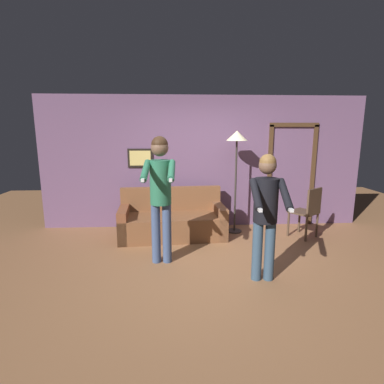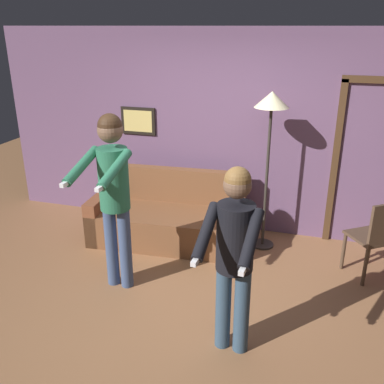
{
  "view_description": "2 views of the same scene",
  "coord_description": "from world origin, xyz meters",
  "px_view_note": "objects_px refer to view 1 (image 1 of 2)",
  "views": [
    {
      "loc": [
        -0.55,
        -4.01,
        1.9
      ],
      "look_at": [
        -0.33,
        0.0,
        1.09
      ],
      "focal_mm": 28.0,
      "sensor_mm": 36.0,
      "label": 1
    },
    {
      "loc": [
        1.1,
        -3.37,
        2.6
      ],
      "look_at": [
        0.1,
        -0.04,
        1.25
      ],
      "focal_mm": 40.0,
      "sensor_mm": 36.0,
      "label": 2
    }
  ],
  "objects_px": {
    "person_standing_right": "(266,207)",
    "person_standing_left": "(160,187)",
    "dining_chair_distant": "(308,210)",
    "torchiere_lamp": "(237,145)",
    "couch": "(172,222)"
  },
  "relations": [
    {
      "from": "dining_chair_distant",
      "to": "torchiere_lamp",
      "type": "bearing_deg",
      "value": 161.78
    },
    {
      "from": "couch",
      "to": "person_standing_left",
      "type": "relative_size",
      "value": 1.06
    },
    {
      "from": "couch",
      "to": "person_standing_left",
      "type": "height_order",
      "value": "person_standing_left"
    },
    {
      "from": "dining_chair_distant",
      "to": "person_standing_right",
      "type": "bearing_deg",
      "value": -129.38
    },
    {
      "from": "person_standing_left",
      "to": "person_standing_right",
      "type": "distance_m",
      "value": 1.48
    },
    {
      "from": "person_standing_left",
      "to": "person_standing_right",
      "type": "relative_size",
      "value": 1.13
    },
    {
      "from": "couch",
      "to": "person_standing_right",
      "type": "xyz_separation_m",
      "value": [
        1.19,
        -1.76,
        0.71
      ]
    },
    {
      "from": "person_standing_left",
      "to": "person_standing_right",
      "type": "xyz_separation_m",
      "value": [
        1.34,
        -0.61,
        -0.16
      ]
    },
    {
      "from": "couch",
      "to": "person_standing_right",
      "type": "height_order",
      "value": "person_standing_right"
    },
    {
      "from": "person_standing_left",
      "to": "torchiere_lamp",
      "type": "bearing_deg",
      "value": 44.77
    },
    {
      "from": "person_standing_right",
      "to": "torchiere_lamp",
      "type": "bearing_deg",
      "value": 89.85
    },
    {
      "from": "couch",
      "to": "person_standing_right",
      "type": "distance_m",
      "value": 2.24
    },
    {
      "from": "person_standing_right",
      "to": "person_standing_left",
      "type": "bearing_deg",
      "value": 155.62
    },
    {
      "from": "torchiere_lamp",
      "to": "dining_chair_distant",
      "type": "height_order",
      "value": "torchiere_lamp"
    },
    {
      "from": "torchiere_lamp",
      "to": "person_standing_right",
      "type": "bearing_deg",
      "value": -90.15
    }
  ]
}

